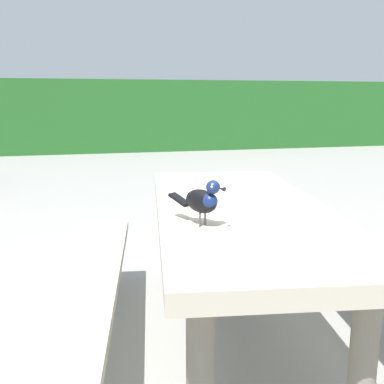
# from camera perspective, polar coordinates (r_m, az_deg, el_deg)

# --- Properties ---
(hedge_wall) EXTENTS (28.00, 1.69, 1.63)m
(hedge_wall) POSITION_cam_1_polar(r_m,az_deg,el_deg) (10.86, -11.16, 9.76)
(hedge_wall) COLOR #235B23
(hedge_wall) RESTS_ON ground
(picnic_table_foreground) EXTENTS (1.90, 1.93, 0.74)m
(picnic_table_foreground) POSITION_cam_1_polar(r_m,az_deg,el_deg) (2.07, 6.24, -6.62)
(picnic_table_foreground) COLOR #B2A893
(picnic_table_foreground) RESTS_ON ground
(bird_grackle) EXTENTS (0.17, 0.26, 0.18)m
(bird_grackle) POSITION_cam_1_polar(r_m,az_deg,el_deg) (1.65, 1.47, -1.02)
(bird_grackle) COLOR black
(bird_grackle) RESTS_ON picnic_table_foreground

